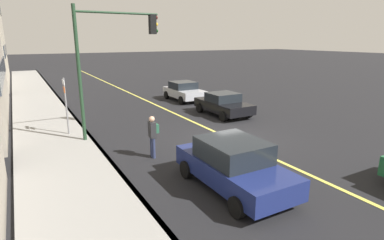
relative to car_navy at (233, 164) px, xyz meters
name	(u,v)px	position (x,y,z in m)	size (l,w,h in m)	color
ground	(229,138)	(4.25, -2.92, -0.80)	(200.00, 200.00, 0.00)	black
sidewalk_slab	(65,167)	(4.25, 4.47, -0.72)	(80.00, 3.30, 0.15)	gray
curb_edge	(108,159)	(4.25, 2.90, -0.72)	(80.00, 0.16, 0.15)	slate
lane_stripe_center	(229,138)	(4.25, -2.92, -0.79)	(80.00, 0.16, 0.01)	#D8CC4C
car_navy	(233,164)	(0.00, 0.00, 0.00)	(4.30, 2.08, 1.59)	navy
car_black	(223,104)	(8.32, -5.44, -0.10)	(4.04, 2.09, 1.39)	black
car_silver	(184,91)	(13.82, -5.58, -0.07)	(3.89, 2.07, 1.42)	#A8AAB2
pedestrian_with_backpack	(153,133)	(3.74, 1.18, 0.20)	(0.42, 0.38, 1.70)	#262D4C
traffic_light_mast	(110,51)	(6.96, 1.82, 3.33)	(0.28, 3.85, 6.05)	#1E3823
street_sign_post	(66,103)	(8.31, 3.72, 0.89)	(0.60, 0.08, 2.87)	slate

